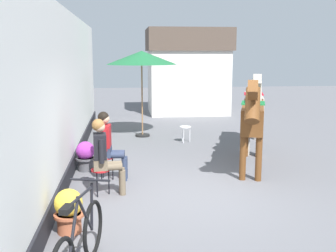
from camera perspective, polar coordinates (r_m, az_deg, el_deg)
name	(u,v)px	position (r m, az deg, el deg)	size (l,w,h in m)	color
ground_plane	(176,154)	(10.39, 1.12, -3.91)	(40.00, 40.00, 0.00)	slate
pub_facade_wall	(62,102)	(8.65, -14.54, 3.26)	(0.34, 14.00, 3.40)	white
distant_cottage	(188,70)	(17.36, 2.75, 7.75)	(3.40, 2.60, 3.50)	silver
seated_visitor_near	(104,153)	(7.38, -8.91, -3.69)	(0.61, 0.49, 1.39)	red
seated_visitor_far	(108,142)	(8.24, -8.30, -2.23)	(0.61, 0.49, 1.39)	red
saddled_horse_near	(253,117)	(9.05, 11.68, 1.25)	(1.22, 2.89, 2.06)	brown
saddled_horse_far	(254,105)	(11.10, 11.81, 2.86)	(1.09, 2.92, 2.06)	#B2A899
flower_planter_near	(69,210)	(6.09, -13.62, -11.28)	(0.43, 0.43, 0.64)	#A85638
flower_planter_far	(86,155)	(9.08, -11.39, -4.03)	(0.43, 0.43, 0.64)	#4C4C51
leaning_bicycle	(79,244)	(4.92, -12.24, -15.78)	(0.58, 1.73, 1.02)	black
cafe_parasol	(142,58)	(12.35, -3.68, 9.38)	(2.10, 2.10, 2.58)	black
spare_stool_white	(185,128)	(11.68, 2.42, -0.34)	(0.32, 0.32, 0.46)	white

